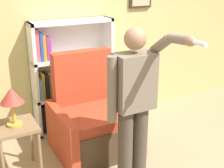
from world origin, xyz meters
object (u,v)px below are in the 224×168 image
Objects in this scene: table_lamp at (12,98)px; bookcase at (66,78)px; person_standing at (134,101)px; armchair at (92,121)px; side_table at (16,134)px.

bookcase is at bearing 42.56° from table_lamp.
bookcase is 0.93× the size of person_standing.
bookcase is 1.50m from person_standing.
armchair is 0.73× the size of person_standing.
person_standing is 3.96× the size of table_lamp.
person_standing is at bearing -84.16° from bookcase.
person_standing is (0.08, -0.82, 0.56)m from armchair.
person_standing reaches higher than armchair.
side_table is (-0.92, -0.12, 0.12)m from armchair.
side_table is at bearing -135.00° from table_lamp.
side_table is at bearing -137.44° from bookcase.
armchair is 1.07m from table_lamp.
person_standing is (0.15, -1.48, 0.18)m from bookcase.
bookcase is at bearing 96.06° from armchair.
armchair reaches higher than table_lamp.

